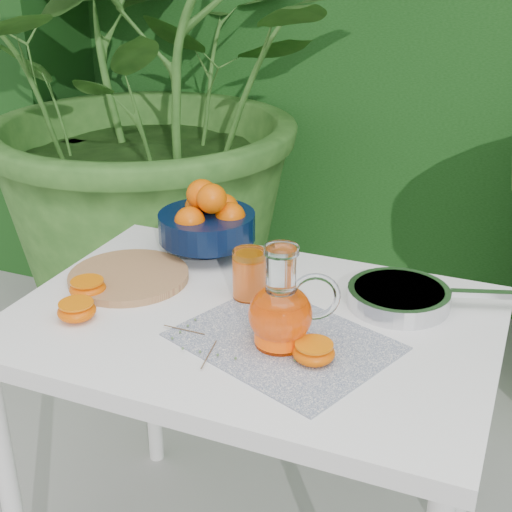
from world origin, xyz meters
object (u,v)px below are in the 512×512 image
at_px(cutting_board, 129,277).
at_px(fruit_bowl, 208,220).
at_px(juice_pitcher, 282,311).
at_px(saute_pan, 400,296).
at_px(white_table, 252,349).

bearing_deg(cutting_board, fruit_bowl, 64.56).
bearing_deg(fruit_bowl, juice_pitcher, -46.66).
height_order(cutting_board, fruit_bowl, fruit_bowl).
distance_m(cutting_board, saute_pan, 0.62).
bearing_deg(juice_pitcher, cutting_board, 162.85).
height_order(white_table, saute_pan, saute_pan).
relative_size(cutting_board, fruit_bowl, 0.91).
relative_size(fruit_bowl, juice_pitcher, 1.47).
bearing_deg(fruit_bowl, cutting_board, -115.44).
bearing_deg(white_table, fruit_bowl, 131.30).
bearing_deg(white_table, juice_pitcher, -41.15).
bearing_deg(fruit_bowl, saute_pan, -10.63).
height_order(white_table, cutting_board, cutting_board).
xyz_separation_m(cutting_board, fruit_bowl, (0.10, 0.21, 0.08)).
xyz_separation_m(juice_pitcher, saute_pan, (0.18, 0.25, -0.05)).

